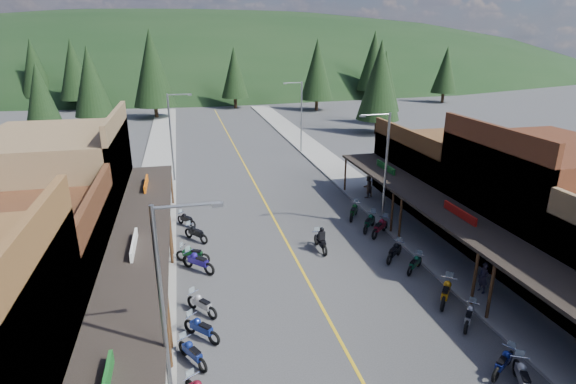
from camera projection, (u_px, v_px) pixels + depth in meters
ground at (319, 301)px, 22.69m from camera, size 220.00×220.00×0.00m
centerline at (254, 183)px, 41.08m from camera, size 0.15×90.00×0.01m
sidewalk_west at (156, 189)px, 39.15m from camera, size 3.40×94.00×0.15m
sidewalk_east at (344, 176)px, 42.96m from camera, size 3.40×94.00×0.15m
shop_west_2 at (20, 271)px, 20.42m from camera, size 10.90×9.00×6.20m
shop_west_3 at (64, 186)px, 28.91m from camera, size 10.90×10.20×8.20m
shop_east_2 at (538, 202)px, 26.11m from camera, size 10.90×9.00×8.20m
shop_east_3 at (444, 173)px, 35.26m from camera, size 10.90×10.20×6.20m
streetlight_0 at (167, 309)px, 14.19m from camera, size 2.16×0.18×8.00m
streetlight_1 at (172, 134)px, 39.94m from camera, size 2.16×0.18×8.00m
streetlight_2 at (384, 166)px, 30.11m from camera, size 2.16×0.18×8.00m
streetlight_3 at (300, 114)px, 50.34m from camera, size 2.16×0.18×8.00m
ridge_hill at (197, 78)px, 146.83m from camera, size 310.00×140.00×60.00m
pine_1 at (74, 69)px, 79.45m from camera, size 5.88×5.88×12.50m
pine_2 at (152, 68)px, 71.23m from camera, size 6.72×6.72×14.00m
pine_3 at (234, 73)px, 82.14m from camera, size 5.04×5.04×11.00m
pine_4 at (317, 69)px, 79.43m from camera, size 5.88×5.88×12.50m
pine_5 at (374, 61)px, 93.72m from camera, size 6.72×6.72×14.00m
pine_6 at (446, 70)px, 89.48m from camera, size 5.04×5.04×11.00m
pine_7 at (34, 68)px, 83.21m from camera, size 5.88×5.88×12.50m
pine_8 at (41, 97)px, 52.71m from camera, size 4.48×4.48×10.00m
pine_9 at (385, 81)px, 67.23m from camera, size 4.93×4.93×10.80m
pine_10 at (91, 81)px, 62.51m from camera, size 5.38×5.38×11.60m
pine_11 at (380, 80)px, 59.66m from camera, size 5.82×5.82×12.40m
bike_west_6 at (192, 352)px, 18.14m from camera, size 1.57×2.04×1.13m
bike_west_7 at (201, 327)px, 19.63m from camera, size 1.90×1.98×1.18m
bike_west_8 at (202, 303)px, 21.43m from camera, size 1.77×2.01×1.15m
bike_west_9 at (198, 261)px, 25.33m from camera, size 2.16×2.21×1.33m
bike_west_10 at (193, 253)px, 26.35m from camera, size 2.17×1.58×1.19m
bike_west_11 at (196, 233)px, 29.15m from camera, size 1.85×2.07×1.20m
bike_west_12 at (186, 219)px, 31.50m from camera, size 1.64×1.86×1.07m
bike_east_4 at (523, 376)px, 16.78m from camera, size 1.55×2.20×1.20m
bike_east_5 at (503, 361)px, 17.64m from camera, size 1.97×1.54×1.09m
bike_east_6 at (469, 315)px, 20.56m from camera, size 1.80×1.86×1.11m
bike_east_7 at (446, 291)px, 22.33m from camera, size 2.05×2.23×1.30m
bike_east_8 at (415, 263)px, 25.38m from camera, size 1.82×1.64×1.06m
bike_east_9 at (394, 251)px, 26.66m from camera, size 2.01×1.92×1.19m
bike_east_10 at (380, 226)px, 29.98m from camera, size 2.22×2.09×1.31m
bike_east_11 at (369, 221)px, 30.81m from camera, size 2.04×2.19×1.28m
bike_east_12 at (354, 210)px, 32.82m from camera, size 1.81×2.21×1.24m
rider_on_bike at (321, 241)px, 27.82m from camera, size 0.81×2.21×1.66m
pedestrian_east_a at (483, 278)px, 22.94m from camera, size 0.49×0.66×1.65m
pedestrian_east_b at (368, 186)px, 36.59m from camera, size 1.05×0.86×1.88m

